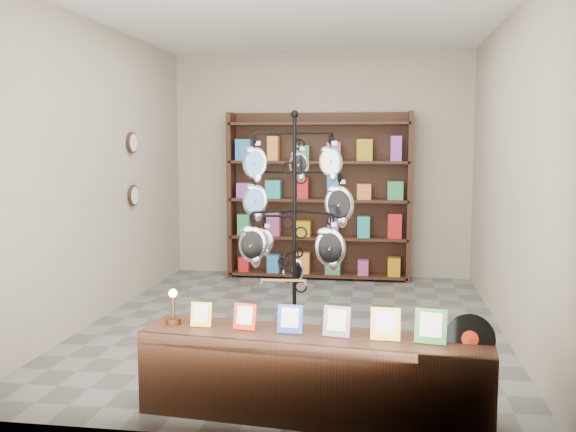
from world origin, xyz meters
TOP-DOWN VIEW (x-y plane):
  - ground at (0.00, 0.00)m, footprint 5.00×5.00m
  - room_envelope at (0.00, 0.00)m, footprint 5.00×5.00m
  - display_tree at (0.09, -0.63)m, footprint 1.06×0.87m
  - front_shelf at (0.43, -2.12)m, footprint 2.30×0.68m
  - back_shelving at (0.00, 2.30)m, footprint 2.42×0.36m
  - wall_clocks at (-1.97, 0.80)m, footprint 0.03×0.24m

SIDE VIEW (x-z plane):
  - ground at x=0.00m, z-range 0.00..0.00m
  - front_shelf at x=0.43m, z-range -0.12..0.68m
  - back_shelving at x=0.00m, z-range -0.07..2.13m
  - display_tree at x=0.09m, z-range 0.16..2.24m
  - wall_clocks at x=-1.97m, z-range 1.08..1.92m
  - room_envelope at x=0.00m, z-range -0.65..4.35m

